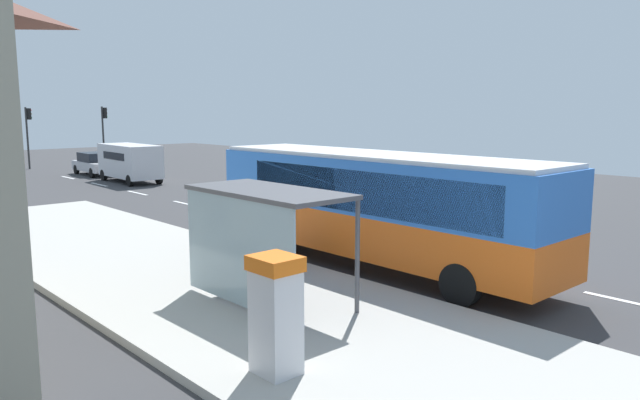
{
  "coord_description": "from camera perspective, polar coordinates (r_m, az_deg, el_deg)",
  "views": [
    {
      "loc": [
        -14.04,
        -10.93,
        4.4
      ],
      "look_at": [
        -1.0,
        3.25,
        1.5
      ],
      "focal_mm": 33.73,
      "sensor_mm": 36.0,
      "label": 1
    }
  ],
  "objects": [
    {
      "name": "lane_stripe_seg_3",
      "position": [
        24.91,
        -6.86,
        -1.66
      ],
      "size": [
        0.16,
        2.2,
        0.01
      ],
      "primitive_type": "cube",
      "color": "silver",
      "rests_on": "ground"
    },
    {
      "name": "sedan_near",
      "position": [
        43.68,
        -20.52,
        3.28
      ],
      "size": [
        1.98,
        4.47,
        1.52
      ],
      "color": "#B7B7BC",
      "rests_on": "ground"
    },
    {
      "name": "bus_shelter",
      "position": [
        13.03,
        -6.02,
        -1.66
      ],
      "size": [
        1.8,
        4.0,
        2.5
      ],
      "color": "#4C4C51",
      "rests_on": "sidewalk_platform"
    },
    {
      "name": "recycling_bin_blue",
      "position": [
        16.0,
        -3.29,
        -4.98
      ],
      "size": [
        0.52,
        0.52,
        0.95
      ],
      "primitive_type": "cylinder",
      "color": "blue",
      "rests_on": "sidewalk_platform"
    },
    {
      "name": "traffic_light_near_side",
      "position": [
        50.18,
        -19.8,
        6.58
      ],
      "size": [
        0.49,
        0.28,
        4.65
      ],
      "color": "#2D2D2D",
      "rests_on": "ground"
    },
    {
      "name": "lane_stripe_seg_0",
      "position": [
        15.74,
        27.48,
        -8.64
      ],
      "size": [
        0.16,
        2.2,
        0.01
      ],
      "primitive_type": "cube",
      "color": "silver",
      "rests_on": "ground"
    },
    {
      "name": "ground_plane",
      "position": [
        28.95,
        -13.06,
        -0.45
      ],
      "size": [
        56.0,
        92.0,
        0.04
      ],
      "primitive_type": "cube",
      "color": "#38383A"
    },
    {
      "name": "lane_stripe_seg_1",
      "position": [
        17.95,
        12.28,
        -5.81
      ],
      "size": [
        0.16,
        2.2,
        0.01
      ],
      "primitive_type": "cube",
      "color": "silver",
      "rests_on": "ground"
    },
    {
      "name": "lane_stripe_seg_2",
      "position": [
        21.13,
        1.12,
        -3.44
      ],
      "size": [
        0.16,
        2.2,
        0.01
      ],
      "primitive_type": "cube",
      "color": "silver",
      "rests_on": "ground"
    },
    {
      "name": "lane_stripe_seg_4",
      "position": [
        29.07,
        -12.63,
        -0.34
      ],
      "size": [
        0.16,
        2.2,
        0.01
      ],
      "primitive_type": "cube",
      "color": "silver",
      "rests_on": "ground"
    },
    {
      "name": "lane_stripe_seg_5",
      "position": [
        33.45,
        -16.93,
        0.64
      ],
      "size": [
        0.16,
        2.2,
        0.01
      ],
      "primitive_type": "cube",
      "color": "silver",
      "rests_on": "ground"
    },
    {
      "name": "bus",
      "position": [
        16.85,
        5.08,
        -0.2
      ],
      "size": [
        2.6,
        11.03,
        3.21
      ],
      "color": "orange",
      "rests_on": "ground"
    },
    {
      "name": "ticket_machine",
      "position": [
        9.79,
        -4.21,
        -10.72
      ],
      "size": [
        0.66,
        0.76,
        1.94
      ],
      "color": "silver",
      "rests_on": "sidewalk_platform"
    },
    {
      "name": "sidewalk_platform",
      "position": [
        15.62,
        -11.65,
        -7.63
      ],
      "size": [
        6.2,
        30.0,
        0.18
      ],
      "primitive_type": "cube",
      "color": "#ADAAA3",
      "rests_on": "ground"
    },
    {
      "name": "recycling_bin_yellow",
      "position": [
        16.54,
        -4.84,
        -4.56
      ],
      "size": [
        0.52,
        0.52,
        0.95
      ],
      "primitive_type": "cylinder",
      "color": "yellow",
      "rests_on": "sidewalk_platform"
    },
    {
      "name": "lane_stripe_seg_7",
      "position": [
        42.64,
        -22.8,
        1.97
      ],
      "size": [
        0.16,
        2.2,
        0.01
      ],
      "primitive_type": "cube",
      "color": "silver",
      "rests_on": "ground"
    },
    {
      "name": "traffic_light_median",
      "position": [
        49.95,
        -25.94,
        6.18
      ],
      "size": [
        0.49,
        0.28,
        4.59
      ],
      "color": "#2D2D2D",
      "rests_on": "ground"
    },
    {
      "name": "lane_stripe_seg_6",
      "position": [
        37.99,
        -20.22,
        1.39
      ],
      "size": [
        0.16,
        2.2,
        0.01
      ],
      "primitive_type": "cube",
      "color": "silver",
      "rests_on": "ground"
    },
    {
      "name": "white_van",
      "position": [
        38.56,
        -17.59,
        3.61
      ],
      "size": [
        2.19,
        5.27,
        2.3
      ],
      "color": "silver",
      "rests_on": "ground"
    }
  ]
}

